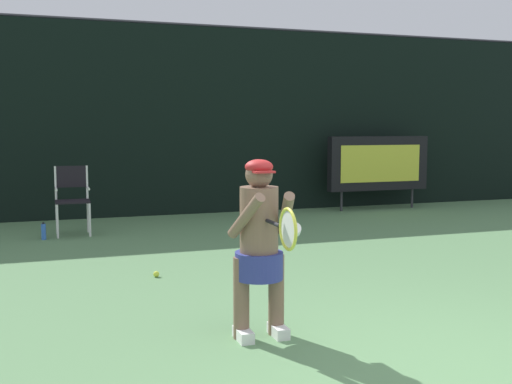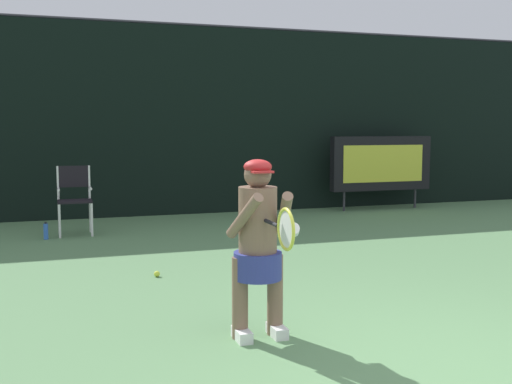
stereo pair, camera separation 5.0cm
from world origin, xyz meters
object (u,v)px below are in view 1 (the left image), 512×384
object	(u,v)px
water_bottle	(44,232)
tennis_racket	(287,229)
scoreboard	(378,163)
umpire_chair	(72,196)
tennis_player	(260,242)
tennis_ball_loose	(156,274)

from	to	relation	value
water_bottle	tennis_racket	size ratio (longest dim) A/B	0.44
scoreboard	umpire_chair	world-z (taller)	scoreboard
scoreboard	tennis_player	size ratio (longest dim) A/B	1.52
tennis_racket	tennis_ball_loose	distance (m)	3.02
water_bottle	tennis_player	size ratio (longest dim) A/B	0.18
scoreboard	tennis_racket	bearing A→B (deg)	-124.36
scoreboard	umpire_chair	xyz separation A→B (m)	(-6.08, -1.09, -0.33)
tennis_player	tennis_racket	xyz separation A→B (m)	(0.01, -0.56, 0.19)
scoreboard	tennis_ball_loose	bearing A→B (deg)	-141.16
tennis_ball_loose	scoreboard	bearing A→B (deg)	38.84
tennis_ball_loose	umpire_chair	bearing A→B (deg)	103.29
umpire_chair	tennis_player	xyz separation A→B (m)	(1.20, -5.47, 0.16)
scoreboard	tennis_ball_loose	size ratio (longest dim) A/B	32.35
scoreboard	tennis_ball_loose	distance (m)	6.89
tennis_racket	tennis_ball_loose	size ratio (longest dim) A/B	8.85
umpire_chair	tennis_player	world-z (taller)	tennis_player
tennis_player	tennis_racket	world-z (taller)	tennis_player
tennis_racket	tennis_ball_loose	xyz separation A→B (m)	(-0.46, 2.83, -0.94)
tennis_player	tennis_racket	size ratio (longest dim) A/B	2.40
water_bottle	tennis_player	world-z (taller)	tennis_player
umpire_chair	tennis_racket	xyz separation A→B (m)	(1.21, -6.03, 0.36)
water_bottle	umpire_chair	bearing A→B (deg)	35.34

